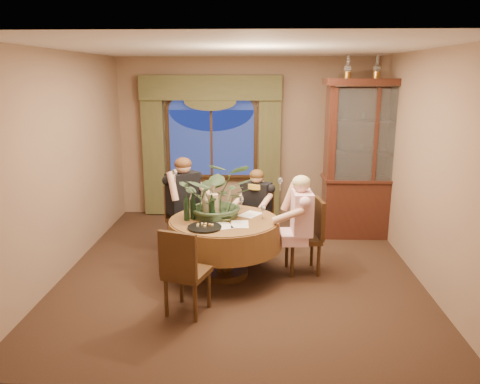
{
  "coord_description": "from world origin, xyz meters",
  "views": [
    {
      "loc": [
        0.21,
        -5.81,
        2.51
      ],
      "look_at": [
        0.0,
        -0.25,
        1.1
      ],
      "focal_mm": 35.0,
      "sensor_mm": 36.0,
      "label": 1
    }
  ],
  "objects_px": {
    "wine_bottle_3": "(212,208)",
    "wine_bottle_1": "(205,206)",
    "stoneware_vase": "(213,206)",
    "person_back": "(183,205)",
    "wine_bottle_4": "(187,207)",
    "oil_lamp_left": "(348,66)",
    "olive_bowl": "(225,219)",
    "dining_table": "(224,247)",
    "person_pink": "(301,226)",
    "person_scarf": "(257,210)",
    "chair_back_right": "(254,219)",
    "wine_bottle_5": "(193,206)",
    "china_cabinet": "(371,160)",
    "chair_back": "(185,219)",
    "chair_front_left": "(187,270)",
    "wine_bottle_0": "(205,202)",
    "oil_lamp_right": "(406,66)",
    "chair_right": "(303,237)",
    "oil_lamp_center": "(377,66)",
    "wine_bottle_2": "(192,204)",
    "centerpiece_plant": "(219,169)"
  },
  "relations": [
    {
      "from": "oil_lamp_left",
      "to": "wine_bottle_0",
      "type": "distance_m",
      "value": 2.98
    },
    {
      "from": "chair_back_right",
      "to": "person_scarf",
      "type": "distance_m",
      "value": 0.13
    },
    {
      "from": "stoneware_vase",
      "to": "wine_bottle_0",
      "type": "xyz_separation_m",
      "value": [
        -0.12,
        0.12,
        0.02
      ]
    },
    {
      "from": "oil_lamp_left",
      "to": "olive_bowl",
      "type": "distance_m",
      "value": 3.04
    },
    {
      "from": "stoneware_vase",
      "to": "wine_bottle_4",
      "type": "relative_size",
      "value": 0.9
    },
    {
      "from": "dining_table",
      "to": "wine_bottle_5",
      "type": "height_order",
      "value": "wine_bottle_5"
    },
    {
      "from": "chair_front_left",
      "to": "centerpiece_plant",
      "type": "xyz_separation_m",
      "value": [
        0.26,
        1.12,
        0.88
      ]
    },
    {
      "from": "chair_back",
      "to": "stoneware_vase",
      "type": "distance_m",
      "value": 0.97
    },
    {
      "from": "stoneware_vase",
      "to": "person_back",
      "type": "bearing_deg",
      "value": 125.31
    },
    {
      "from": "chair_back",
      "to": "person_scarf",
      "type": "relative_size",
      "value": 0.79
    },
    {
      "from": "person_back",
      "to": "wine_bottle_3",
      "type": "xyz_separation_m",
      "value": [
        0.49,
        -0.85,
        0.22
      ]
    },
    {
      "from": "chair_back",
      "to": "wine_bottle_2",
      "type": "relative_size",
      "value": 2.91
    },
    {
      "from": "chair_front_left",
      "to": "stoneware_vase",
      "type": "relative_size",
      "value": 3.24
    },
    {
      "from": "olive_bowl",
      "to": "wine_bottle_4",
      "type": "xyz_separation_m",
      "value": [
        -0.48,
        0.02,
        0.14
      ]
    },
    {
      "from": "china_cabinet",
      "to": "chair_back",
      "type": "relative_size",
      "value": 2.55
    },
    {
      "from": "oil_lamp_left",
      "to": "chair_front_left",
      "type": "xyz_separation_m",
      "value": [
        -2.06,
        -2.6,
        -2.14
      ]
    },
    {
      "from": "chair_right",
      "to": "wine_bottle_0",
      "type": "xyz_separation_m",
      "value": [
        -1.27,
        0.06,
        0.44
      ]
    },
    {
      "from": "wine_bottle_3",
      "to": "wine_bottle_1",
      "type": "bearing_deg",
      "value": 136.93
    },
    {
      "from": "oil_lamp_center",
      "to": "oil_lamp_right",
      "type": "relative_size",
      "value": 1.0
    },
    {
      "from": "chair_back",
      "to": "stoneware_vase",
      "type": "height_order",
      "value": "stoneware_vase"
    },
    {
      "from": "person_back",
      "to": "wine_bottle_5",
      "type": "distance_m",
      "value": 0.85
    },
    {
      "from": "china_cabinet",
      "to": "wine_bottle_4",
      "type": "distance_m",
      "value": 3.13
    },
    {
      "from": "chair_back",
      "to": "oil_lamp_right",
      "type": "bearing_deg",
      "value": 156.82
    },
    {
      "from": "wine_bottle_3",
      "to": "dining_table",
      "type": "bearing_deg",
      "value": 25.41
    },
    {
      "from": "oil_lamp_right",
      "to": "olive_bowl",
      "type": "height_order",
      "value": "oil_lamp_right"
    },
    {
      "from": "oil_lamp_right",
      "to": "chair_back_right",
      "type": "bearing_deg",
      "value": -161.12
    },
    {
      "from": "china_cabinet",
      "to": "oil_lamp_center",
      "type": "relative_size",
      "value": 7.19
    },
    {
      "from": "person_scarf",
      "to": "wine_bottle_1",
      "type": "relative_size",
      "value": 3.67
    },
    {
      "from": "china_cabinet",
      "to": "wine_bottle_1",
      "type": "relative_size",
      "value": 7.41
    },
    {
      "from": "person_pink",
      "to": "stoneware_vase",
      "type": "height_order",
      "value": "person_pink"
    },
    {
      "from": "china_cabinet",
      "to": "wine_bottle_1",
      "type": "distance_m",
      "value": 2.9
    },
    {
      "from": "chair_back",
      "to": "olive_bowl",
      "type": "relative_size",
      "value": 6.48
    },
    {
      "from": "chair_front_left",
      "to": "wine_bottle_4",
      "type": "height_order",
      "value": "wine_bottle_4"
    },
    {
      "from": "wine_bottle_1",
      "to": "olive_bowl",
      "type": "bearing_deg",
      "value": -22.07
    },
    {
      "from": "oil_lamp_left",
      "to": "oil_lamp_right",
      "type": "height_order",
      "value": "same"
    },
    {
      "from": "chair_right",
      "to": "person_back",
      "type": "distance_m",
      "value": 1.77
    },
    {
      "from": "chair_front_left",
      "to": "person_scarf",
      "type": "bearing_deg",
      "value": 86.91
    },
    {
      "from": "chair_back",
      "to": "person_pink",
      "type": "relative_size",
      "value": 0.73
    },
    {
      "from": "china_cabinet",
      "to": "oil_lamp_center",
      "type": "height_order",
      "value": "oil_lamp_center"
    },
    {
      "from": "wine_bottle_5",
      "to": "centerpiece_plant",
      "type": "bearing_deg",
      "value": 25.56
    },
    {
      "from": "olive_bowl",
      "to": "chair_front_left",
      "type": "bearing_deg",
      "value": -111.6
    },
    {
      "from": "person_scarf",
      "to": "wine_bottle_1",
      "type": "bearing_deg",
      "value": 78.12
    },
    {
      "from": "chair_right",
      "to": "wine_bottle_1",
      "type": "height_order",
      "value": "wine_bottle_1"
    },
    {
      "from": "olive_bowl",
      "to": "wine_bottle_1",
      "type": "height_order",
      "value": "wine_bottle_1"
    },
    {
      "from": "centerpiece_plant",
      "to": "wine_bottle_4",
      "type": "height_order",
      "value": "centerpiece_plant"
    },
    {
      "from": "chair_back_right",
      "to": "wine_bottle_5",
      "type": "distance_m",
      "value": 1.24
    },
    {
      "from": "dining_table",
      "to": "person_pink",
      "type": "xyz_separation_m",
      "value": [
        0.97,
        0.05,
        0.28
      ]
    },
    {
      "from": "olive_bowl",
      "to": "wine_bottle_2",
      "type": "height_order",
      "value": "wine_bottle_2"
    },
    {
      "from": "wine_bottle_0",
      "to": "wine_bottle_5",
      "type": "bearing_deg",
      "value": -121.39
    },
    {
      "from": "oil_lamp_left",
      "to": "wine_bottle_4",
      "type": "distance_m",
      "value": 3.25
    }
  ]
}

